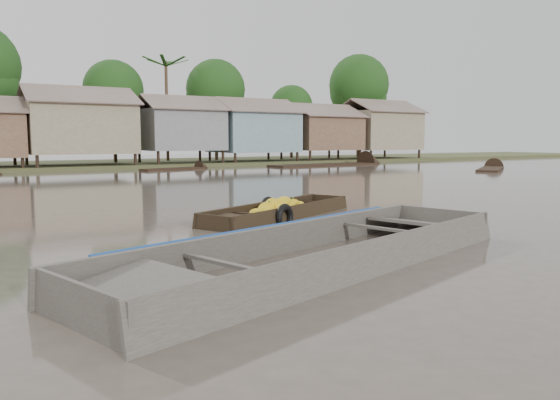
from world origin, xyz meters
TOP-DOWN VIEW (x-y plane):
  - ground at (0.00, 0.00)m, footprint 120.00×120.00m
  - riverbank at (3.03, 31.86)m, footprint 120.00×12.47m
  - banana_boat at (1.79, 3.43)m, footprint 5.15×3.23m
  - viewer_boat at (-0.35, -1.30)m, footprint 8.35×4.21m
  - distant_boats at (8.87, 23.23)m, footprint 47.08×14.86m

SIDE VIEW (x-z plane):
  - distant_boats at x=8.87m, z-range -0.22..0.12m
  - ground at x=0.00m, z-range 0.00..0.00m
  - viewer_boat at x=-0.35m, z-range -0.25..0.40m
  - banana_boat at x=1.79m, z-range -0.22..0.48m
  - riverbank at x=3.03m, z-range -2.04..8.18m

